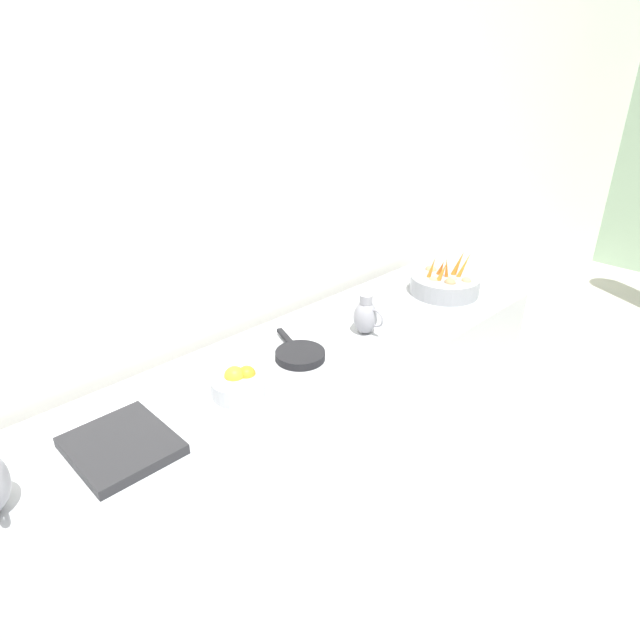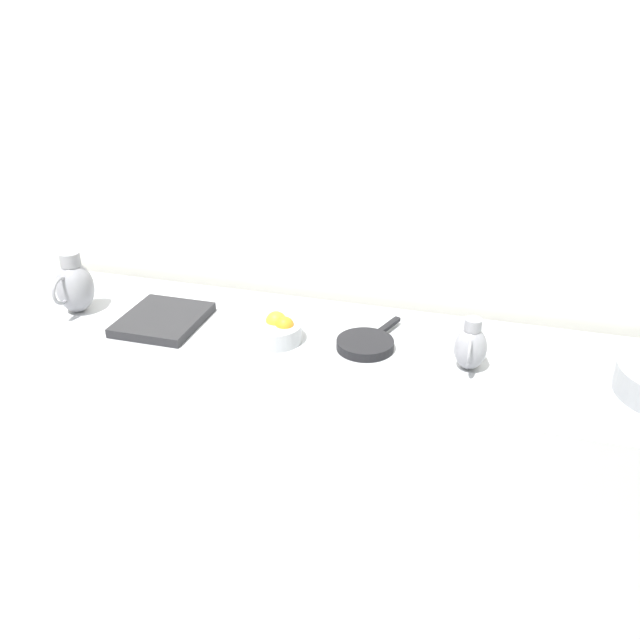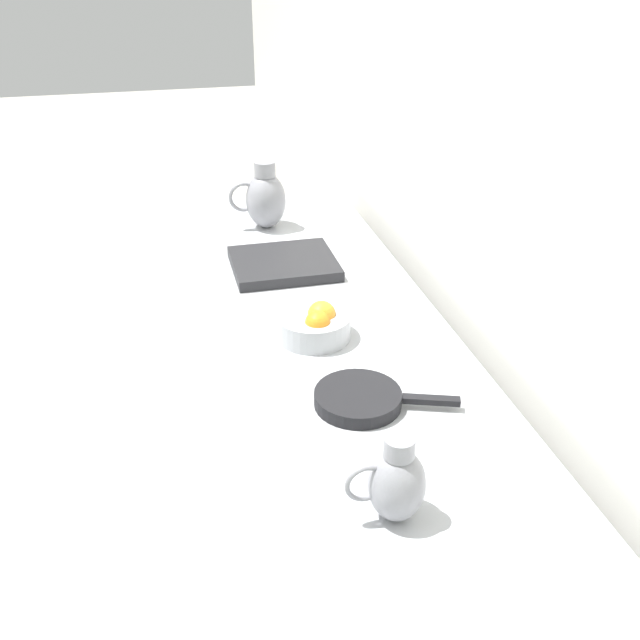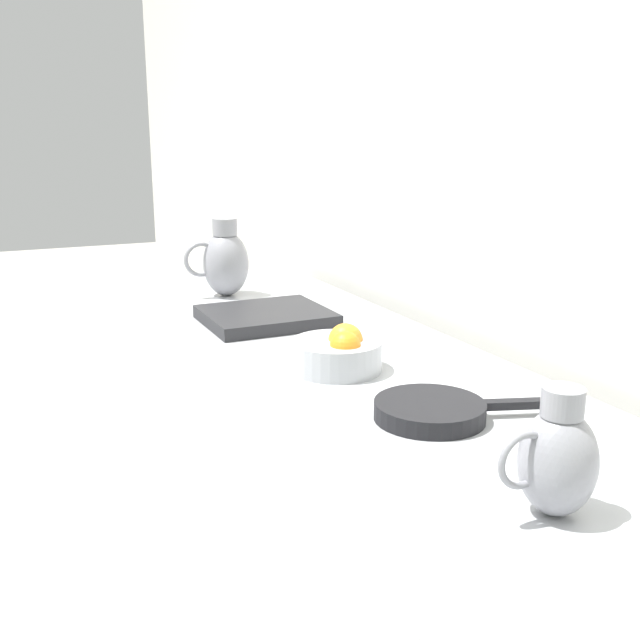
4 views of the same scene
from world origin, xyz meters
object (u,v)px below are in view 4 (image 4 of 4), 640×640
object	(u,v)px
orange_bowl	(338,353)
metal_pitcher_short	(557,458)
metal_pitcher_tall	(225,261)
skillet_on_counter	(433,410)

from	to	relation	value
orange_bowl	metal_pitcher_short	world-z (taller)	metal_pitcher_short
orange_bowl	metal_pitcher_tall	xyz separation A→B (m)	(-0.01, -0.86, 0.07)
metal_pitcher_tall	metal_pitcher_short	distance (m)	1.57
orange_bowl	metal_pitcher_short	distance (m)	0.72
metal_pitcher_short	skillet_on_counter	size ratio (longest dim) A/B	0.56
orange_bowl	metal_pitcher_tall	size ratio (longest dim) A/B	0.82
metal_pitcher_short	skillet_on_counter	distance (m)	0.38
metal_pitcher_tall	metal_pitcher_short	xyz separation A→B (m)	(0.02, 1.57, -0.03)
metal_pitcher_tall	metal_pitcher_short	bearing A→B (deg)	89.29
orange_bowl	metal_pitcher_tall	bearing A→B (deg)	-90.71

